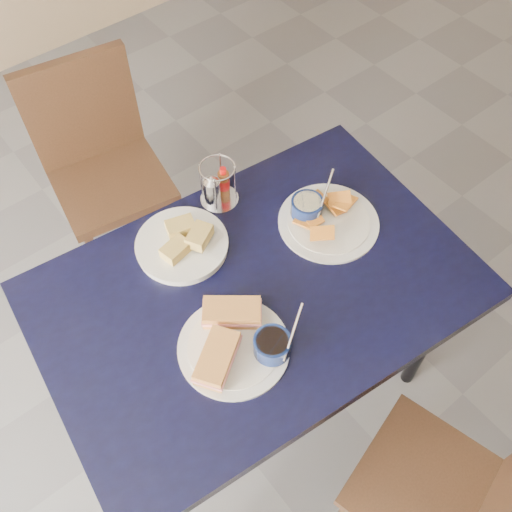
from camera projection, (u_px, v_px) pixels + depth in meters
ground at (330, 392)px, 2.09m from camera, size 6.00×6.00×0.00m
dining_table at (257, 302)px, 1.53m from camera, size 1.18×0.85×0.75m
chair_near at (453, 502)px, 1.46m from camera, size 0.45×0.44×0.78m
chair_far at (97, 158)px, 2.10m from camera, size 0.46×0.44×0.85m
sandwich_plate at (237, 341)px, 1.36m from camera, size 0.30×0.28×0.12m
plantain_plate at (321, 216)px, 1.58m from camera, size 0.28×0.28×0.12m
bread_basket at (183, 244)px, 1.53m from camera, size 0.25×0.25×0.07m
condiment_caddy at (217, 187)px, 1.59m from camera, size 0.11×0.11×0.14m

